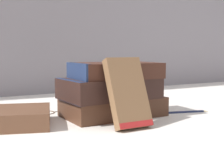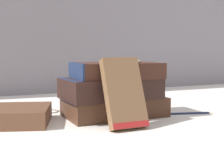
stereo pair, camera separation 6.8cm
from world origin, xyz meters
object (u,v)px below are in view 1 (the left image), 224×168
book_flat_middle (107,88)px  book_leaning_front (128,95)px  book_flat_bottom (112,107)px  pocket_watch (129,61)px  fountain_pen (185,111)px  reading_glasses (56,111)px  book_flat_top (112,70)px

book_flat_middle → book_leaning_front: bearing=-97.6°
book_flat_bottom → pocket_watch: size_ratio=4.36×
pocket_watch → book_flat_middle: bearing=158.2°
book_flat_middle → fountain_pen: book_flat_middle is taller
book_flat_middle → book_leaning_front: book_leaning_front is taller
pocket_watch → reading_glasses: bearing=133.2°
book_leaning_front → pocket_watch: (0.06, 0.09, 0.07)m
reading_glasses → fountain_pen: size_ratio=0.86×
reading_glasses → book_flat_bottom: bearing=-45.0°
book_flat_bottom → book_flat_top: book_flat_top is taller
book_leaning_front → pocket_watch: bearing=56.5°
book_flat_top → fountain_pen: bearing=-9.7°
book_flat_bottom → book_flat_middle: 0.05m
book_flat_bottom → book_flat_middle: bearing=-156.2°
book_flat_middle → reading_glasses: book_flat_middle is taller
reading_glasses → pocket_watch: bearing=-43.2°
book_flat_top → book_leaning_front: book_leaning_front is taller
fountain_pen → book_flat_bottom: bearing=179.1°
pocket_watch → reading_glasses: pocket_watch is taller
book_flat_bottom → book_flat_top: bearing=-115.4°
book_flat_top → fountain_pen: (0.19, -0.04, -0.11)m
book_flat_bottom → book_leaning_front: 0.13m
reading_glasses → fountain_pen: bearing=-27.3°
book_leaning_front → fountain_pen: book_leaning_front is taller
fountain_pen → pocket_watch: bearing=-174.9°
book_flat_bottom → book_leaning_front: size_ratio=1.63×
book_flat_bottom → reading_glasses: bearing=130.5°
book_flat_middle → book_leaning_front: 0.11m
book_flat_middle → fountain_pen: size_ratio=1.73×
reading_glasses → book_leaning_front: bearing=-68.5°
book_flat_top → pocket_watch: size_ratio=3.70×
book_flat_bottom → reading_glasses: (-0.10, 0.11, -0.02)m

